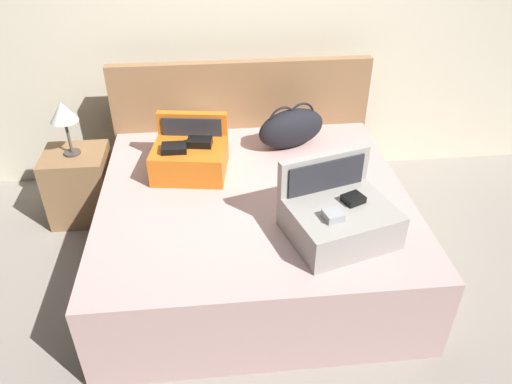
{
  "coord_description": "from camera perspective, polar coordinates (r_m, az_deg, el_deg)",
  "views": [
    {
      "loc": [
        -0.24,
        -2.1,
        2.26
      ],
      "look_at": [
        0.0,
        0.27,
        0.65
      ],
      "focal_mm": 34.37,
      "sensor_mm": 36.0,
      "label": 1
    }
  ],
  "objects": [
    {
      "name": "ground_plane",
      "position": [
        3.09,
        0.51,
        -12.82
      ],
      "size": [
        12.0,
        12.0,
        0.0
      ],
      "primitive_type": "plane",
      "color": "gray"
    },
    {
      "name": "back_wall",
      "position": [
        3.88,
        -2.21,
        19.76
      ],
      "size": [
        8.0,
        0.1,
        2.6
      ],
      "primitive_type": "cube",
      "color": "beige",
      "rests_on": "ground"
    },
    {
      "name": "bed",
      "position": [
        3.2,
        -0.25,
        -4.22
      ],
      "size": [
        1.9,
        1.79,
        0.55
      ],
      "primitive_type": "cube",
      "color": "#BC9993",
      "rests_on": "ground"
    },
    {
      "name": "headboard",
      "position": [
        3.85,
        -1.63,
        7.46
      ],
      "size": [
        1.94,
        0.08,
        1.07
      ],
      "primitive_type": "cube",
      "color": "olive",
      "rests_on": "ground"
    },
    {
      "name": "hard_case_large",
      "position": [
        2.67,
        9.61,
        -2.79
      ],
      "size": [
        0.64,
        0.59,
        0.41
      ],
      "rotation": [
        0.0,
        0.0,
        0.29
      ],
      "color": "gray",
      "rests_on": "bed"
    },
    {
      "name": "hard_case_medium",
      "position": [
        3.22,
        -7.69,
        4.24
      ],
      "size": [
        0.52,
        0.47,
        0.35
      ],
      "rotation": [
        0.0,
        0.0,
        -0.15
      ],
      "color": "#D16619",
      "rests_on": "bed"
    },
    {
      "name": "duffel_bag",
      "position": [
        3.5,
        4.14,
        7.44
      ],
      "size": [
        0.54,
        0.36,
        0.32
      ],
      "rotation": [
        0.0,
        0.0,
        0.35
      ],
      "color": "black",
      "rests_on": "bed"
    },
    {
      "name": "pillow_near_headboard",
      "position": [
        3.62,
        -7.22,
        7.49
      ],
      "size": [
        0.39,
        0.28,
        0.21
      ],
      "primitive_type": "ellipsoid",
      "rotation": [
        0.0,
        0.0,
        0.12
      ],
      "color": "white",
      "rests_on": "bed"
    },
    {
      "name": "nightstand",
      "position": [
        3.85,
        -19.78,
        0.74
      ],
      "size": [
        0.44,
        0.4,
        0.54
      ],
      "primitive_type": "cube",
      "color": "olive",
      "rests_on": "ground"
    },
    {
      "name": "table_lamp",
      "position": [
        3.59,
        -21.54,
        8.45
      ],
      "size": [
        0.19,
        0.19,
        0.39
      ],
      "color": "#3F3833",
      "rests_on": "nightstand"
    }
  ]
}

